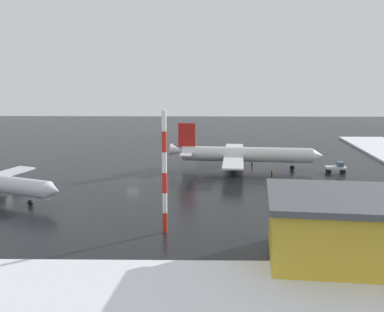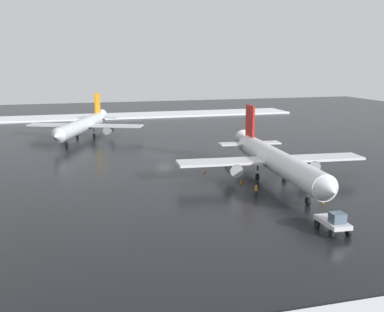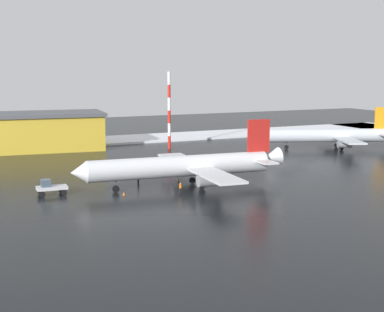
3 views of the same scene
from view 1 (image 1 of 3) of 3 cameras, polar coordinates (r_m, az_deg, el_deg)
ground_plane at (r=102.70m, az=-7.07°, el=-2.98°), size 240.00×240.00×0.00m
snow_bank_far at (r=56.38m, az=-14.28°, el=-15.29°), size 152.00×16.00×0.51m
airplane_parked_starboard at (r=113.09m, az=6.07°, el=0.20°), size 36.01×29.91×10.69m
pushback_tug at (r=114.24m, az=16.80°, el=-1.26°), size 4.70×2.49×2.50m
ground_crew_near_tug at (r=117.81m, az=7.12°, el=-0.64°), size 0.36×0.36×1.71m
ground_crew_beside_wing at (r=108.64m, az=9.43°, el=-1.73°), size 0.36×0.36×1.71m
antenna_mast at (r=69.96m, az=-3.28°, el=-1.97°), size 0.70×0.70×18.25m
cargo_hangar at (r=64.30m, az=20.16°, el=-8.22°), size 26.54×17.73×8.80m
traffic_cone_near_nose at (r=116.75m, az=11.33°, el=-1.24°), size 0.36×0.36×0.55m
traffic_cone_mid_line at (r=105.36m, az=0.99°, el=-2.37°), size 0.36×0.36×0.55m
traffic_cone_wingtip_side at (r=108.53m, az=5.65°, el=-2.02°), size 0.36×0.36×0.55m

